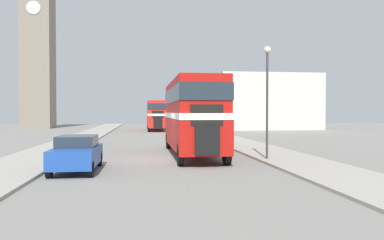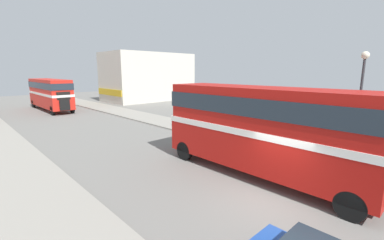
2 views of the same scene
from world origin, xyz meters
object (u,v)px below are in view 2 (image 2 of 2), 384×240
(bus_distant, at_px, (50,92))
(street_lamp, at_px, (360,95))
(double_decker_bus, at_px, (261,124))
(pedestrian_walking, at_px, (180,117))

(bus_distant, height_order, street_lamp, street_lamp)
(double_decker_bus, relative_size, bus_distant, 0.96)
(bus_distant, xyz_separation_m, street_lamp, (4.54, -33.86, 1.53))
(double_decker_bus, bearing_deg, street_lamp, -41.22)
(bus_distant, bearing_deg, pedestrian_walking, -75.39)
(double_decker_bus, bearing_deg, bus_distant, 91.86)
(double_decker_bus, distance_m, pedestrian_walking, 11.71)
(double_decker_bus, distance_m, street_lamp, 4.91)
(street_lamp, bearing_deg, double_decker_bus, 138.78)
(double_decker_bus, distance_m, bus_distant, 30.77)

